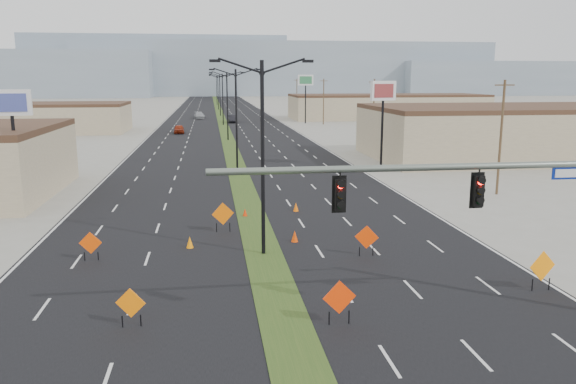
{
  "coord_description": "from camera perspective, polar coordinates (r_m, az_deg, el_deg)",
  "views": [
    {
      "loc": [
        -2.62,
        -16.29,
        9.12
      ],
      "look_at": [
        1.38,
        12.55,
        3.2
      ],
      "focal_mm": 35.0,
      "sensor_mm": 36.0,
      "label": 1
    }
  ],
  "objects": [
    {
      "name": "mesa_backdrop",
      "position": [
        337.47,
        -12.85,
        12.38
      ],
      "size": [
        140.0,
        50.0,
        32.0
      ],
      "primitive_type": "cube",
      "color": "gray",
      "rests_on": "ground"
    },
    {
      "name": "pole_sign_east_near",
      "position": [
        57.25,
        9.64,
        9.4
      ],
      "size": [
        2.84,
        1.3,
        8.86
      ],
      "rotation": [
        0.0,
        0.0,
        0.34
      ],
      "color": "black",
      "rests_on": "ground"
    },
    {
      "name": "construction_sign_5",
      "position": [
        26.9,
        24.42,
        -6.99
      ],
      "size": [
        1.34,
        0.32,
        1.81
      ],
      "rotation": [
        0.0,
        0.0,
        0.21
      ],
      "color": "orange",
      "rests_on": "ground"
    },
    {
      "name": "cone_3",
      "position": [
        37.73,
        -4.39,
        -2.1
      ],
      "size": [
        0.39,
        0.39,
        0.55
      ],
      "primitive_type": "cone",
      "rotation": [
        0.0,
        0.0,
        -0.19
      ],
      "color": "red",
      "rests_on": "ground"
    },
    {
      "name": "construction_sign_1",
      "position": [
        30.19,
        -19.43,
        -5.0
      ],
      "size": [
        1.14,
        0.09,
        1.52
      ],
      "rotation": [
        0.0,
        0.0,
        -0.04
      ],
      "color": "#E54304",
      "rests_on": "ground"
    },
    {
      "name": "streetlight_1",
      "position": [
        56.47,
        -5.27,
        7.68
      ],
      "size": [
        5.15,
        0.24,
        10.02
      ],
      "color": "black",
      "rests_on": "ground"
    },
    {
      "name": "construction_sign_2",
      "position": [
        33.91,
        -6.63,
        -2.31
      ],
      "size": [
        1.33,
        0.4,
        1.82
      ],
      "rotation": [
        0.0,
        0.0,
        0.27
      ],
      "color": "#E05B04",
      "rests_on": "ground"
    },
    {
      "name": "cone_2",
      "position": [
        39.08,
        0.81,
        -1.53
      ],
      "size": [
        0.39,
        0.39,
        0.63
      ],
      "primitive_type": "cone",
      "rotation": [
        0.0,
        0.0,
        -0.03
      ],
      "color": "#FF6505",
      "rests_on": "ground"
    },
    {
      "name": "streetlight_0",
      "position": [
        28.65,
        -2.59,
        4.06
      ],
      "size": [
        5.15,
        0.24,
        10.02
      ],
      "color": "black",
      "rests_on": "ground"
    },
    {
      "name": "road_surface",
      "position": [
        116.68,
        -6.64,
        6.93
      ],
      "size": [
        25.0,
        400.0,
        0.02
      ],
      "primitive_type": "cube",
      "color": "black",
      "rests_on": "ground"
    },
    {
      "name": "median_strip",
      "position": [
        116.68,
        -6.64,
        6.93
      ],
      "size": [
        2.0,
        400.0,
        0.04
      ],
      "primitive_type": "cube",
      "color": "#234318",
      "rests_on": "ground"
    },
    {
      "name": "streetlight_4",
      "position": [
        140.36,
        -6.93,
        9.9
      ],
      "size": [
        5.15,
        0.24,
        10.02
      ],
      "color": "black",
      "rests_on": "ground"
    },
    {
      "name": "streetlight_3",
      "position": [
        112.38,
        -6.65,
        9.53
      ],
      "size": [
        5.15,
        0.24,
        10.02
      ],
      "color": "black",
      "rests_on": "ground"
    },
    {
      "name": "construction_sign_4",
      "position": [
        29.48,
        7.99,
        -4.67
      ],
      "size": [
        1.17,
        0.47,
        1.65
      ],
      "rotation": [
        0.0,
        0.0,
        -0.36
      ],
      "color": "#FF3D05",
      "rests_on": "ground"
    },
    {
      "name": "streetlight_5",
      "position": [
        168.35,
        -7.12,
        10.14
      ],
      "size": [
        5.15,
        0.24,
        10.02
      ],
      "color": "black",
      "rests_on": "ground"
    },
    {
      "name": "cone_0",
      "position": [
        31.19,
        -9.95,
        -5.06
      ],
      "size": [
        0.47,
        0.47,
        0.66
      ],
      "primitive_type": "cone",
      "rotation": [
        0.0,
        0.0,
        0.21
      ],
      "color": "orange",
      "rests_on": "ground"
    },
    {
      "name": "construction_sign_3",
      "position": [
        21.42,
        5.25,
        -10.75
      ],
      "size": [
        1.31,
        0.19,
        1.74
      ],
      "rotation": [
        0.0,
        0.0,
        0.11
      ],
      "color": "#F03305",
      "rests_on": "ground"
    },
    {
      "name": "building_se_far",
      "position": [
        132.83,
        10.03,
        8.46
      ],
      "size": [
        44.0,
        16.0,
        5.0
      ],
      "primitive_type": "cube",
      "color": "tan",
      "rests_on": "ground"
    },
    {
      "name": "building_sw_far",
      "position": [
        105.69,
        -24.2,
        6.76
      ],
      "size": [
        30.0,
        14.0,
        4.5
      ],
      "primitive_type": "cube",
      "color": "tan",
      "rests_on": "ground"
    },
    {
      "name": "cone_1",
      "position": [
        31.85,
        0.68,
        -4.52
      ],
      "size": [
        0.42,
        0.42,
        0.67
      ],
      "primitive_type": "cone",
      "rotation": [
        0.0,
        0.0,
        0.05
      ],
      "color": "#E13E04",
      "rests_on": "ground"
    },
    {
      "name": "pole_sign_west",
      "position": [
        44.27,
        -26.27,
        7.24
      ],
      "size": [
        2.74,
        0.82,
        8.35
      ],
      "rotation": [
        0.0,
        0.0,
        0.17
      ],
      "color": "black",
      "rests_on": "ground"
    },
    {
      "name": "utility_pole_3",
      "position": [
        148.09,
        0.9,
        9.77
      ],
      "size": [
        1.6,
        0.2,
        9.0
      ],
      "color": "#4C3823",
      "rests_on": "ground"
    },
    {
      "name": "construction_sign_0",
      "position": [
        21.97,
        -15.7,
        -10.94
      ],
      "size": [
        1.13,
        0.29,
        1.53
      ],
      "rotation": [
        0.0,
        0.0,
        -0.22
      ],
      "color": "orange",
      "rests_on": "ground"
    },
    {
      "name": "car_left",
      "position": [
        96.47,
        -11.01,
        6.29
      ],
      "size": [
        1.91,
        4.33,
        1.45
      ],
      "primitive_type": "imported",
      "rotation": [
        0.0,
        0.0,
        0.05
      ],
      "color": "maroon",
      "rests_on": "ground"
    },
    {
      "name": "pole_sign_east_far",
      "position": [
        115.89,
        1.8,
        10.94
      ],
      "size": [
        3.22,
        0.64,
        9.81
      ],
      "rotation": [
        0.0,
        0.0,
        0.08
      ],
      "color": "black",
      "rests_on": "ground"
    },
    {
      "name": "utility_pole_2",
      "position": [
        113.65,
        3.63,
        9.23
      ],
      "size": [
        1.6,
        0.2,
        9.0
      ],
      "color": "#4C3823",
      "rests_on": "ground"
    },
    {
      "name": "utility_pole_0",
      "position": [
        47.29,
        20.82,
        5.35
      ],
      "size": [
        1.6,
        0.2,
        9.0
      ],
      "color": "#4C3823",
      "rests_on": "ground"
    },
    {
      "name": "streetlight_2",
      "position": [
        84.41,
        -6.19,
        8.91
      ],
      "size": [
        5.15,
        0.24,
        10.02
      ],
      "color": "black",
      "rests_on": "ground"
    },
    {
      "name": "car_far",
      "position": [
        131.28,
        -9.01,
        7.7
      ],
      "size": [
        2.69,
        5.39,
        1.5
      ],
      "primitive_type": "imported",
      "rotation": [
        0.0,
        0.0,
        0.12
      ],
      "color": "#A1A4AA",
      "rests_on": "ground"
    },
    {
      "name": "streetlight_6",
      "position": [
        196.34,
        -7.25,
        10.32
      ],
      "size": [
        5.15,
        0.24,
        10.02
      ],
      "color": "black",
      "rests_on": "ground"
    },
    {
      "name": "utility_pole_1",
      "position": [
        79.7,
        8.69,
        8.16
      ],
      "size": [
        1.6,
        0.2,
        9.0
      ],
      "color": "#4C3823",
      "rests_on": "ground"
    },
    {
      "name": "building_se_near",
      "position": [
        71.68,
        22.97,
        5.49
      ],
      "size": [
        36.0,
        18.0,
        5.5
      ],
      "primitive_type": "cube",
      "color": "tan",
      "rests_on": "ground"
    },
    {
      "name": "mesa_center",
      "position": [
        319.18,
        -0.23,
        12.37
      ],
      "size": [
        220.0,
        50.0,
        28.0
      ],
      "primitive_type": "cube",
      "color": "gray",
      "rests_on": "ground"
    },
    {
      "name": "car_mid",
      "position": [
        118.79,
        -5.7,
        7.41
      ],
      "size": [
        1.66,
        4.74,
        1.56
      ],
      "primitive_type": "imported",
      "rotation": [
        0.0,
        0.0,
        -0.0
      ],
      "color": "black",
      "rests_on": "ground"
    },
    {
      "name": "mesa_east",
      "position": [
        356.6,
        23.32,
        10.55
      ],
      "size": [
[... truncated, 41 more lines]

